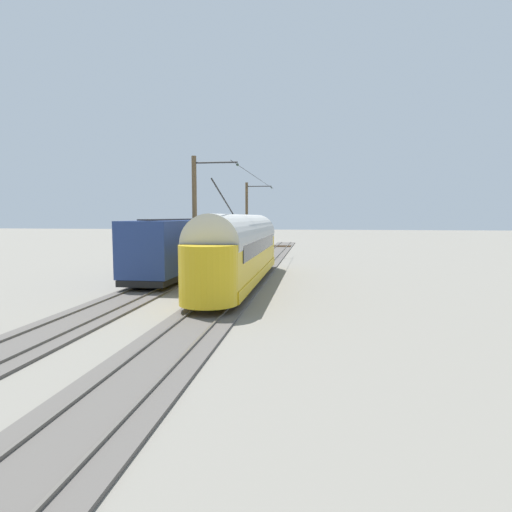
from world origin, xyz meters
name	(u,v)px	position (x,y,z in m)	size (l,w,h in m)	color
ground_plane	(210,279)	(0.00, 0.00, 0.00)	(220.00, 220.00, 0.00)	gray
track_streetcar_siding	(246,279)	(-2.44, -0.31, 0.05)	(2.80, 80.00, 0.18)	#56514C
track_adjacent_siding	(176,277)	(2.44, -0.31, 0.05)	(2.80, 80.00, 0.18)	#56514C
vintage_streetcar	(241,248)	(-2.44, 1.85, 2.27)	(2.65, 18.28, 5.67)	gold
coach_adjacent	(181,245)	(2.43, -1.42, 2.17)	(2.96, 14.31, 3.85)	navy
catenary_pole_foreground	(247,218)	(0.08, -16.37, 4.01)	(2.81, 0.28, 7.70)	brown
catenary_pole_mid_near	(196,219)	(0.08, 2.83, 4.01)	(2.81, 0.28, 7.70)	brown
overhead_wire_run	(259,180)	(-2.35, -7.41, 7.16)	(2.60, 23.20, 0.18)	black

